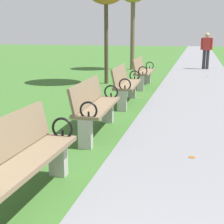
{
  "coord_description": "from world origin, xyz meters",
  "views": [
    {
      "loc": [
        1.11,
        -0.26,
        1.7
      ],
      "look_at": [
        -0.05,
        4.3,
        0.55
      ],
      "focal_mm": 53.17,
      "sensor_mm": 36.0,
      "label": 1
    }
  ],
  "objects_px": {
    "park_bench_2": "(20,159)",
    "park_bench_4": "(125,84)",
    "park_bench_5": "(143,71)",
    "pedestrian_walking": "(206,49)",
    "park_bench_3": "(95,106)"
  },
  "relations": [
    {
      "from": "park_bench_2",
      "to": "park_bench_4",
      "type": "distance_m",
      "value": 4.92
    },
    {
      "from": "park_bench_3",
      "to": "pedestrian_walking",
      "type": "relative_size",
      "value": 1.0
    },
    {
      "from": "park_bench_3",
      "to": "pedestrian_walking",
      "type": "bearing_deg",
      "value": 79.38
    },
    {
      "from": "park_bench_2",
      "to": "pedestrian_walking",
      "type": "distance_m",
      "value": 13.28
    },
    {
      "from": "park_bench_2",
      "to": "park_bench_3",
      "type": "distance_m",
      "value": 2.46
    },
    {
      "from": "park_bench_4",
      "to": "park_bench_5",
      "type": "bearing_deg",
      "value": 90.0
    },
    {
      "from": "park_bench_4",
      "to": "park_bench_5",
      "type": "distance_m",
      "value": 2.59
    },
    {
      "from": "park_bench_2",
      "to": "park_bench_5",
      "type": "distance_m",
      "value": 7.5
    },
    {
      "from": "park_bench_3",
      "to": "park_bench_5",
      "type": "relative_size",
      "value": 1.01
    },
    {
      "from": "park_bench_5",
      "to": "pedestrian_walking",
      "type": "relative_size",
      "value": 0.99
    },
    {
      "from": "park_bench_2",
      "to": "park_bench_4",
      "type": "height_order",
      "value": "same"
    },
    {
      "from": "park_bench_5",
      "to": "pedestrian_walking",
      "type": "bearing_deg",
      "value": 70.41
    },
    {
      "from": "park_bench_3",
      "to": "park_bench_2",
      "type": "bearing_deg",
      "value": -90.0
    },
    {
      "from": "park_bench_2",
      "to": "park_bench_4",
      "type": "relative_size",
      "value": 0.99
    },
    {
      "from": "park_bench_3",
      "to": "park_bench_5",
      "type": "xyz_separation_m",
      "value": [
        -0.0,
        5.05,
        0.0
      ]
    }
  ]
}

